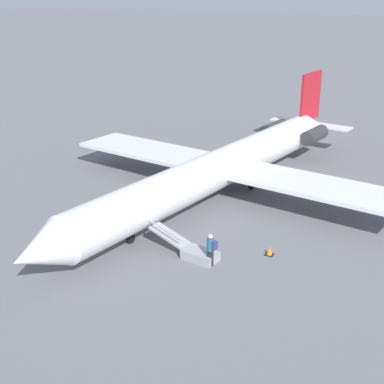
{
  "coord_description": "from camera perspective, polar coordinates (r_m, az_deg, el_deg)",
  "views": [
    {
      "loc": [
        30.19,
        14.84,
        13.09
      ],
      "look_at": [
        4.06,
        0.33,
        1.78
      ],
      "focal_mm": 50.0,
      "sensor_mm": 36.0,
      "label": 1
    }
  ],
  "objects": [
    {
      "name": "passenger",
      "position": [
        26.91,
        2.03,
        -5.97
      ],
      "size": [
        0.36,
        0.55,
        1.74
      ],
      "rotation": [
        0.0,
        0.0,
        -1.69
      ],
      "color": "#23232D",
      "rests_on": "ground"
    },
    {
      "name": "airplane_main",
      "position": [
        36.19,
        3.56,
        2.84
      ],
      "size": [
        32.76,
        25.18,
        6.69
      ],
      "rotation": [
        0.0,
        0.0,
        -0.12
      ],
      "color": "silver",
      "rests_on": "ground"
    },
    {
      "name": "traffic_cone_near_stairs",
      "position": [
        28.6,
        8.27,
        -6.24
      ],
      "size": [
        0.44,
        0.44,
        0.48
      ],
      "color": "black",
      "rests_on": "ground"
    },
    {
      "name": "ground_plane",
      "position": [
        36.1,
        2.67,
        -0.56
      ],
      "size": [
        600.0,
        600.0,
        0.0
      ],
      "primitive_type": "plane",
      "color": "slate"
    },
    {
      "name": "boarding_stairs",
      "position": [
        27.96,
        0.18,
        -6.33
      ],
      "size": [
        1.47,
        4.11,
        1.67
      ],
      "rotation": [
        0.0,
        0.0,
        -1.69
      ],
      "color": "#99999E",
      "rests_on": "ground"
    }
  ]
}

